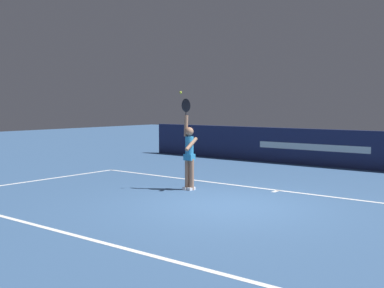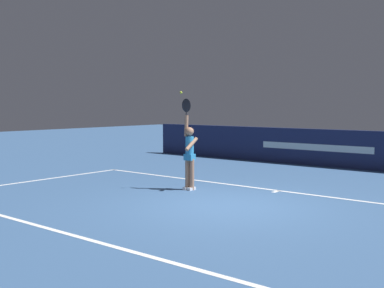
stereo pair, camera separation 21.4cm
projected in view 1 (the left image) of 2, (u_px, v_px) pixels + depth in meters
name	position (u px, v px, depth m)	size (l,w,h in m)	color
ground_plane	(228.00, 205.00, 10.25)	(60.00, 60.00, 0.00)	#365985
court_lines	(212.00, 210.00, 9.78)	(12.40, 5.91, 0.00)	white
back_wall	(353.00, 149.00, 16.09)	(17.31, 0.18, 1.30)	#1C2349
tennis_player	(189.00, 153.00, 12.07)	(0.42, 0.45, 2.31)	#9F7359
tennis_ball	(181.00, 93.00, 12.01)	(0.07, 0.07, 0.07)	#C5DB33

